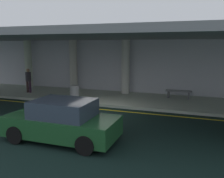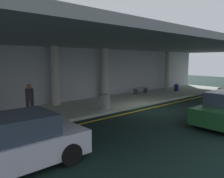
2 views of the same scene
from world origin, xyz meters
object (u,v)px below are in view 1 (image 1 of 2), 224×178
(support_column_left_mid, at_px, (73,65))
(traveler_with_luggage, at_px, (28,79))
(support_column_center, at_px, (126,67))
(bench_metal, at_px, (179,93))
(trash_bin_steel, at_px, (74,92))
(car_dark_green, at_px, (62,121))
(support_column_far_left, at_px, (28,64))

(support_column_left_mid, bearing_deg, traveler_with_luggage, -140.32)
(support_column_center, relative_size, bench_metal, 2.28)
(traveler_with_luggage, relative_size, trash_bin_steel, 1.98)
(support_column_center, height_order, bench_metal, support_column_center)
(traveler_with_luggage, relative_size, bench_metal, 1.05)
(car_dark_green, bearing_deg, trash_bin_steel, -66.24)
(support_column_left_mid, distance_m, traveler_with_luggage, 3.31)
(support_column_far_left, height_order, traveler_with_luggage, support_column_far_left)
(support_column_far_left, relative_size, traveler_with_luggage, 2.17)
(support_column_center, distance_m, traveler_with_luggage, 6.83)
(support_column_left_mid, relative_size, car_dark_green, 0.89)
(support_column_center, distance_m, car_dark_green, 8.82)
(car_dark_green, xyz_separation_m, traveler_with_luggage, (-6.70, 6.68, 0.40))
(support_column_center, height_order, car_dark_green, support_column_center)
(support_column_far_left, xyz_separation_m, car_dark_green, (8.24, -8.72, -1.26))
(traveler_with_luggage, distance_m, trash_bin_steel, 4.20)
(support_column_left_mid, height_order, trash_bin_steel, support_column_left_mid)
(support_column_far_left, xyz_separation_m, support_column_center, (8.00, 0.00, 0.00))
(support_column_far_left, distance_m, trash_bin_steel, 6.47)
(bench_metal, bearing_deg, support_column_left_mid, 176.78)
(traveler_with_luggage, xyz_separation_m, trash_bin_steel, (4.07, -0.87, -0.54))
(support_column_center, bearing_deg, car_dark_green, -88.46)
(support_column_left_mid, relative_size, bench_metal, 2.28)
(support_column_far_left, bearing_deg, support_column_left_mid, 0.00)
(car_dark_green, height_order, bench_metal, car_dark_green)
(car_dark_green, height_order, traveler_with_luggage, traveler_with_luggage)
(support_column_far_left, xyz_separation_m, trash_bin_steel, (5.61, -2.91, -1.40))
(bench_metal, bearing_deg, trash_bin_steel, -157.57)
(support_column_far_left, relative_size, trash_bin_steel, 4.29)
(support_column_far_left, relative_size, bench_metal, 2.28)
(car_dark_green, distance_m, bench_metal, 8.96)
(support_column_center, bearing_deg, traveler_with_luggage, -162.45)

